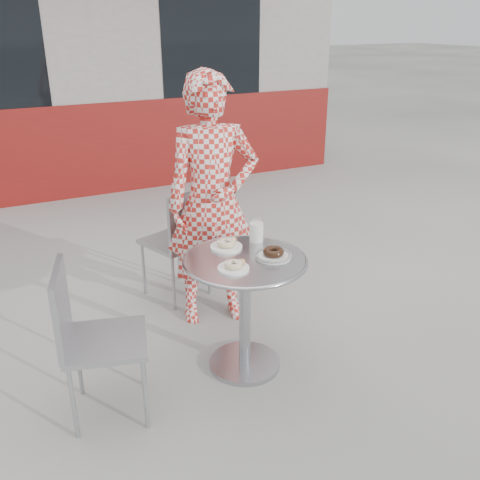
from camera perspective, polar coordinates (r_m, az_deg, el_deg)
name	(u,v)px	position (r m, az deg, el deg)	size (l,w,h in m)	color
ground	(247,368)	(3.13, 0.75, -13.48)	(60.00, 60.00, 0.00)	#A5A39D
storefront	(56,46)	(7.89, -19.07, 18.98)	(6.02, 4.55, 3.00)	gray
bistro_table	(245,286)	(2.88, 0.54, -4.97)	(0.67, 0.67, 0.67)	#BBBBC0
chair_far	(177,263)	(3.79, -6.71, -2.42)	(0.49, 0.49, 0.80)	#A2A4A9
chair_left	(107,369)	(2.78, -14.03, -13.25)	(0.47, 0.47, 0.81)	#A2A4A9
seated_person	(213,203)	(3.30, -2.94, 4.01)	(0.58, 0.38, 1.58)	red
plate_far	(227,244)	(2.94, -1.43, -0.48)	(0.18, 0.18, 0.05)	white
plate_near	(234,266)	(2.69, -0.66, -2.78)	(0.16, 0.16, 0.04)	white
plate_checker	(273,254)	(2.83, 3.58, -1.54)	(0.19, 0.19, 0.05)	white
milk_cup	(256,231)	(3.00, 1.76, 0.96)	(0.08, 0.08, 0.13)	white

